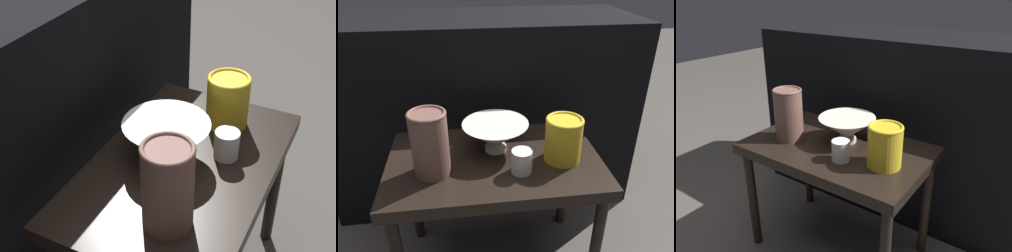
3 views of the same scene
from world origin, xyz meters
The scene contains 7 objects.
ground_plane centered at (0.00, 0.00, 0.00)m, with size 8.00×8.00×0.00m, color #4C4742.
table centered at (0.00, 0.00, 0.42)m, with size 0.68×0.42×0.48m.
couch_backdrop centered at (0.00, 0.52, 0.42)m, with size 1.31×0.50×0.83m.
bowl centered at (0.01, 0.05, 0.54)m, with size 0.22×0.22×0.10m.
vase_textured_left centered at (-0.19, -0.05, 0.58)m, with size 0.11×0.11×0.20m.
vase_colorful_right centered at (0.21, -0.03, 0.55)m, with size 0.12×0.12×0.14m.
cup centered at (0.07, -0.08, 0.52)m, with size 0.06×0.06×0.07m.
Camera 3 is at (0.64, -0.89, 1.03)m, focal length 35.00 mm.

